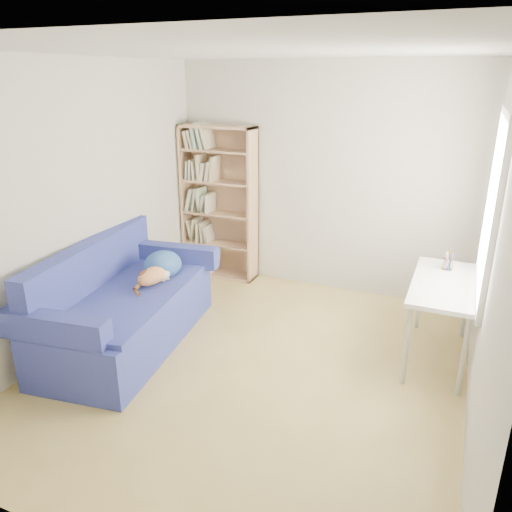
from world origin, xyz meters
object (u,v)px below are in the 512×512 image
(sofa, at_px, (125,306))
(bookshelf, at_px, (219,209))
(desk, at_px, (444,290))
(pen_cup, at_px, (448,263))

(sofa, bearing_deg, bookshelf, 80.96)
(sofa, distance_m, desk, 2.91)
(sofa, bearing_deg, desk, 9.51)
(pen_cup, bearing_deg, bookshelf, 165.11)
(bookshelf, distance_m, desk, 2.92)
(desk, bearing_deg, bookshelf, 158.94)
(bookshelf, height_order, pen_cup, bookshelf)
(bookshelf, xyz_separation_m, pen_cup, (2.72, -0.72, -0.05))
(sofa, height_order, pen_cup, sofa)
(bookshelf, bearing_deg, pen_cup, -14.89)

